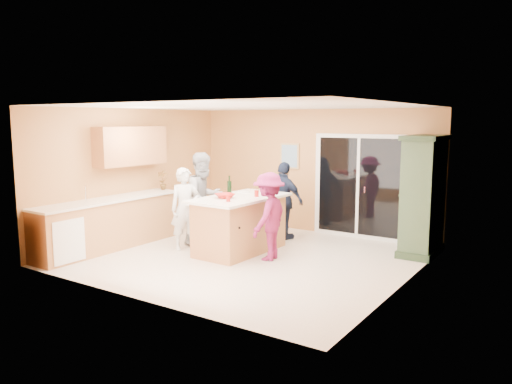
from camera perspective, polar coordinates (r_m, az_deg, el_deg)
The scene contains 22 objects.
floor at distance 8.79m, azimuth -1.19°, elevation -7.44°, with size 5.50×5.50×0.00m, color silver.
ceiling at distance 8.47m, azimuth -1.24°, elevation 9.76°, with size 5.50×5.00×0.10m, color white.
wall_back at distance 10.67m, azimuth 6.48°, elevation 2.39°, with size 5.50×0.10×2.60m, color tan.
wall_front at distance 6.65m, azimuth -13.59°, elevation -1.28°, with size 5.50×0.10×2.60m, color tan.
wall_left at distance 10.34m, azimuth -13.84°, elevation 2.02°, with size 0.10×5.00×2.60m, color tan.
wall_right at distance 7.33m, azimuth 16.73°, elevation -0.53°, with size 0.10×5.00×2.60m, color tan.
left_cabinet_run at distance 9.56m, azimuth -17.07°, elevation -3.67°, with size 0.65×3.05×1.24m.
upper_cabinets at distance 10.03m, azimuth -14.11°, elevation 5.13°, with size 0.35×1.60×0.75m, color #B57946.
sliding_door at distance 10.23m, azimuth 11.60°, elevation 0.62°, with size 1.90×0.07×2.10m.
framed_picture at distance 10.88m, azimuth 3.87°, elevation 4.13°, with size 0.46×0.04×0.56m.
kitchen_island at distance 9.04m, azimuth -1.86°, elevation -3.91°, with size 1.10×1.95×1.01m.
green_hutch at distance 9.25m, azimuth 18.56°, elevation -0.56°, with size 0.61×1.15×2.11m.
woman_white at distance 9.27m, azimuth -8.09°, elevation -1.90°, with size 0.55×0.36×1.51m, color silver.
woman_grey at distance 9.65m, azimuth -5.96°, elevation -0.72°, with size 0.86×0.67×1.76m, color #A3A3A6.
woman_navy at distance 9.98m, azimuth 3.22°, elevation -1.00°, with size 0.91×0.38×1.55m, color #192439.
woman_magenta at distance 8.49m, azimuth 1.48°, elevation -2.80°, with size 0.97×0.56×1.50m, color maroon.
serving_bowl at distance 8.79m, azimuth -3.59°, elevation -0.44°, with size 0.33×0.33×0.08m, color #A51812.
tulip_vase at distance 10.50m, azimuth -10.63°, elevation 1.35°, with size 0.21×0.14×0.41m, color #A01810.
tumbler_near at distance 8.94m, azimuth 0.07°, elevation -0.17°, with size 0.08×0.08×0.11m, color #A51812.
tumbler_far at distance 8.41m, azimuth -3.18°, elevation -0.76°, with size 0.07×0.07×0.10m, color #A51812.
wine_bottle at distance 9.17m, azimuth -3.06°, elevation 0.53°, with size 0.08×0.08×0.35m.
white_plate at distance 9.54m, azimuth -1.40°, elevation 0.05°, with size 0.23×0.23×0.02m, color silver.
Camera 1 is at (4.83, -6.95, 2.37)m, focal length 35.00 mm.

